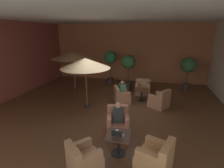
% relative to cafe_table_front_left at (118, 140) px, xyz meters
% --- Properties ---
extents(ground_plane, '(10.65, 10.33, 0.02)m').
position_rel_cafe_table_front_left_xyz_m(ground_plane, '(-1.00, 2.71, -0.46)').
color(ground_plane, brown).
extents(wall_back_brick, '(10.65, 0.08, 3.92)m').
position_rel_cafe_table_front_left_xyz_m(wall_back_brick, '(-1.00, 7.84, 1.51)').
color(wall_back_brick, '#A86544').
rests_on(wall_back_brick, ground_plane).
extents(wall_left_accent, '(0.08, 10.33, 3.92)m').
position_rel_cafe_table_front_left_xyz_m(wall_left_accent, '(-6.28, 2.71, 1.51)').
color(wall_left_accent, brown).
rests_on(wall_left_accent, ground_plane).
extents(ceiling_slab, '(10.65, 10.33, 0.06)m').
position_rel_cafe_table_front_left_xyz_m(ceiling_slab, '(-1.00, 2.71, 3.50)').
color(ceiling_slab, silver).
rests_on(ceiling_slab, wall_back_brick).
extents(cafe_table_front_left, '(0.68, 0.68, 0.61)m').
position_rel_cafe_table_front_left_xyz_m(cafe_table_front_left, '(0.00, 0.00, 0.00)').
color(cafe_table_front_left, black).
rests_on(cafe_table_front_left, ground_plane).
extents(armchair_front_left_north, '(0.87, 0.89, 0.91)m').
position_rel_cafe_table_front_left_xyz_m(armchair_front_left_north, '(-0.25, 1.07, -0.11)').
color(armchair_front_left_north, '#BE7662').
rests_on(armchair_front_left_north, ground_plane).
extents(armchair_front_left_east, '(1.02, 1.02, 0.80)m').
position_rel_cafe_table_front_left_xyz_m(armchair_front_left_east, '(-0.71, -0.82, -0.14)').
color(armchair_front_left_east, tan).
rests_on(armchair_front_left_east, ground_plane).
extents(armchair_front_left_south, '(1.01, 0.99, 0.87)m').
position_rel_cafe_table_front_left_xyz_m(armchair_front_left_south, '(1.02, -0.38, -0.12)').
color(armchair_front_left_south, tan).
rests_on(armchair_front_left_south, ground_plane).
extents(cafe_table_front_right, '(0.71, 0.71, 0.61)m').
position_rel_cafe_table_front_left_xyz_m(cafe_table_front_right, '(0.31, 4.13, 0.03)').
color(cafe_table_front_right, black).
rests_on(cafe_table_front_right, ground_plane).
extents(armchair_front_right_north, '(0.79, 0.78, 0.84)m').
position_rel_cafe_table_front_left_xyz_m(armchair_front_right_north, '(0.29, 5.16, -0.12)').
color(armchair_front_right_north, tan).
rests_on(armchair_front_right_north, ground_plane).
extents(armchair_front_right_east, '(0.97, 0.98, 0.81)m').
position_rel_cafe_table_front_left_xyz_m(armchair_front_right_east, '(-0.64, 3.71, -0.14)').
color(armchair_front_right_east, '#B4795B').
rests_on(armchair_front_right_east, ground_plane).
extents(armchair_front_right_south, '(1.04, 1.03, 0.89)m').
position_rel_cafe_table_front_left_xyz_m(armchair_front_right_south, '(1.18, 3.55, -0.12)').
color(armchair_front_right_south, '#AD775A').
rests_on(armchair_front_right_south, ground_plane).
extents(patio_umbrella_tall_red, '(2.18, 2.18, 2.29)m').
position_rel_cafe_table_front_left_xyz_m(patio_umbrella_tall_red, '(-2.07, 2.77, 1.61)').
color(patio_umbrella_tall_red, '#2D2D2D').
rests_on(patio_umbrella_tall_red, ground_plane).
extents(patio_umbrella_center_beige, '(2.48, 2.48, 2.32)m').
position_rel_cafe_table_front_left_xyz_m(patio_umbrella_center_beige, '(-3.74, 4.95, 1.66)').
color(patio_umbrella_center_beige, '#2D2D2D').
rests_on(patio_umbrella_center_beige, ground_plane).
extents(potted_tree_left_corner, '(0.87, 0.87, 1.96)m').
position_rel_cafe_table_front_left_xyz_m(potted_tree_left_corner, '(2.76, 6.52, 0.97)').
color(potted_tree_left_corner, '#35342D').
rests_on(potted_tree_left_corner, ground_plane).
extents(potted_tree_mid_left, '(0.83, 0.83, 2.08)m').
position_rel_cafe_table_front_left_xyz_m(potted_tree_mid_left, '(-0.65, 5.90, 1.02)').
color(potted_tree_mid_left, '#352D2A').
rests_on(potted_tree_mid_left, ground_plane).
extents(potted_tree_mid_right, '(0.82, 0.82, 2.17)m').
position_rel_cafe_table_front_left_xyz_m(potted_tree_mid_right, '(-2.03, 6.86, 1.12)').
color(potted_tree_mid_right, '#3F2C2A').
rests_on(potted_tree_mid_right, ground_plane).
extents(patron_blue_shirt, '(0.41, 0.30, 0.71)m').
position_rel_cafe_table_front_left_xyz_m(patron_blue_shirt, '(-0.24, 1.02, 0.30)').
color(patron_blue_shirt, '#323638').
rests_on(patron_blue_shirt, ground_plane).
extents(patron_by_window, '(0.38, 0.43, 0.67)m').
position_rel_cafe_table_front_left_xyz_m(patron_by_window, '(-0.61, 3.72, 0.28)').
color(patron_by_window, '#467551').
rests_on(patron_by_window, ground_plane).
extents(iced_drink_cup, '(0.08, 0.08, 0.11)m').
position_rel_cafe_table_front_left_xyz_m(iced_drink_cup, '(-0.06, 0.06, 0.22)').
color(iced_drink_cup, white).
rests_on(iced_drink_cup, cafe_table_front_left).
extents(open_laptop, '(0.34, 0.27, 0.20)m').
position_rel_cafe_table_front_left_xyz_m(open_laptop, '(-0.01, -0.07, 0.22)').
color(open_laptop, '#9EA0A5').
rests_on(open_laptop, cafe_table_front_left).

